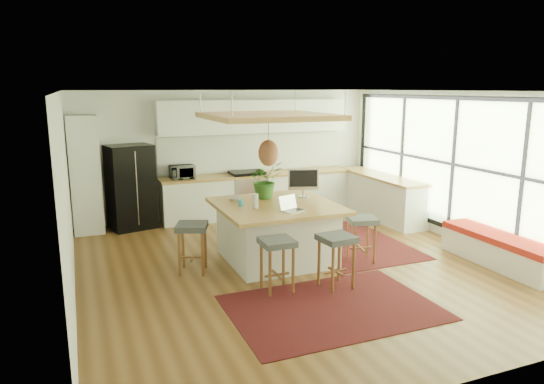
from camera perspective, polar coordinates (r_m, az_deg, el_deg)
name	(u,v)px	position (r m, az deg, el deg)	size (l,w,h in m)	color
floor	(296,265)	(7.91, 2.73, -8.41)	(7.00, 7.00, 0.00)	brown
ceiling	(297,91)	(7.42, 2.94, 11.55)	(7.00, 7.00, 0.00)	white
wall_back	(229,154)	(10.78, -5.01, 4.44)	(6.50, 6.50, 0.00)	white
wall_front	(462,249)	(4.70, 21.13, -6.19)	(6.50, 6.50, 0.00)	white
wall_left	(67,199)	(6.87, -22.60, -0.73)	(7.00, 7.00, 0.00)	white
wall_right	(463,168)	(9.37, 21.21, 2.55)	(7.00, 7.00, 0.00)	white
window_wall	(462,166)	(9.34, 21.09, 2.84)	(0.10, 6.20, 2.60)	black
pantry	(85,175)	(10.04, -20.74, 1.86)	(0.55, 0.60, 2.25)	white
back_counter_base	(258,195)	(10.81, -1.64, -0.39)	(4.20, 0.60, 0.88)	white
back_counter_top	(258,175)	(10.73, -1.65, 2.01)	(4.24, 0.64, 0.05)	#AD7E3D
backsplash	(253,152)	(10.94, -2.22, 4.59)	(4.20, 0.02, 0.80)	white
upper_cabinets	(255,116)	(10.71, -1.96, 8.73)	(4.20, 0.34, 0.70)	white
range	(247,194)	(10.72, -2.89, -0.18)	(0.76, 0.62, 1.00)	#A5A5AA
right_counter_base	(381,197)	(10.87, 12.43, -0.61)	(0.60, 2.50, 0.88)	white
right_counter_top	(382,176)	(10.78, 12.54, 1.78)	(0.64, 2.54, 0.05)	#AD7E3D
window_bench	(498,250)	(8.58, 24.64, -6.11)	(0.52, 2.00, 0.50)	white
ceiling_panel	(268,134)	(7.70, -0.41, 6.73)	(1.86, 1.86, 0.80)	#AD7E3D
rug_near	(332,307)	(6.51, 6.95, -13.09)	(2.60, 1.80, 0.01)	black
rug_right	(348,243)	(9.06, 8.79, -5.84)	(1.80, 2.60, 0.01)	black
fridge	(131,182)	(10.09, -16.01, 1.06)	(0.83, 0.65, 1.67)	black
island	(276,232)	(7.99, 0.47, -4.66)	(1.85, 1.85, 0.93)	#AD7E3D
stool_near_left	(277,266)	(6.83, 0.58, -8.56)	(0.44, 0.44, 0.74)	#414548
stool_near_right	(336,263)	(7.00, 7.41, -8.17)	(0.45, 0.45, 0.76)	#414548
stool_right_front	(361,240)	(8.07, 10.26, -5.51)	(0.43, 0.43, 0.73)	#414548
stool_right_back	(324,222)	(9.03, 6.05, -3.50)	(0.37, 0.37, 0.63)	#414548
stool_left_side	(193,250)	(7.60, -9.16, -6.58)	(0.45, 0.45, 0.76)	#414548
laptop	(293,203)	(7.41, 2.41, -1.31)	(0.33, 0.35, 0.24)	#A5A5AA
monitor	(303,182)	(8.36, 3.64, 1.18)	(0.53, 0.19, 0.49)	#A5A5AA
microwave	(182,171)	(10.25, -10.33, 2.45)	(0.49, 0.27, 0.33)	#A5A5AA
island_plant	(265,184)	(8.26, -0.81, 0.97)	(0.57, 0.63, 0.49)	#1E4C19
island_bowl	(234,199)	(8.15, -4.35, -0.79)	(0.22, 0.22, 0.05)	white
island_bottle_0	(241,200)	(7.76, -3.56, -0.92)	(0.07, 0.07, 0.19)	#36B1DA
island_bottle_1	(256,202)	(7.57, -1.88, -1.22)	(0.07, 0.07, 0.19)	silver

